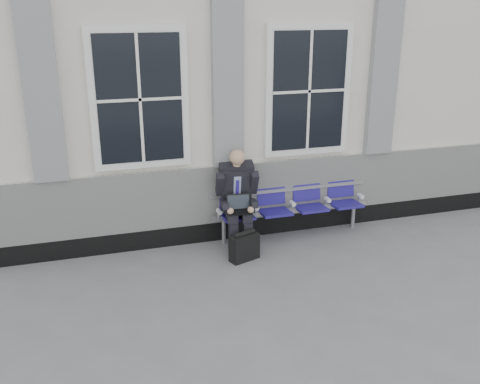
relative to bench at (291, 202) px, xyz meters
name	(u,v)px	position (x,y,z in m)	size (l,w,h in m)	color
ground	(320,272)	(-0.08, -1.32, -0.55)	(70.00, 70.00, 0.00)	slate
station_building	(244,77)	(-0.10, 2.15, 1.67)	(14.40, 4.40, 4.49)	silver
bench	(291,202)	(0.00, 0.00, 0.00)	(2.60, 0.47, 0.91)	#9EA0A3
businessman	(237,195)	(-0.92, -0.14, 0.25)	(0.65, 0.87, 1.50)	black
briefcase	(244,247)	(-0.97, -0.65, -0.35)	(0.47, 0.31, 0.44)	black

